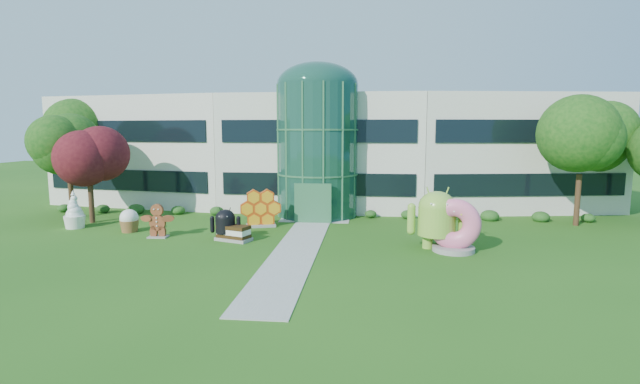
# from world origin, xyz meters

# --- Properties ---
(ground) EXTENTS (140.00, 140.00, 0.00)m
(ground) POSITION_xyz_m (0.00, 0.00, 0.00)
(ground) COLOR #215114
(ground) RESTS_ON ground
(building) EXTENTS (46.00, 15.00, 9.30)m
(building) POSITION_xyz_m (0.00, 18.00, 4.65)
(building) COLOR beige
(building) RESTS_ON ground
(atrium) EXTENTS (6.00, 6.00, 9.80)m
(atrium) POSITION_xyz_m (0.00, 12.00, 4.90)
(atrium) COLOR #194738
(atrium) RESTS_ON ground
(walkway) EXTENTS (2.40, 20.00, 0.04)m
(walkway) POSITION_xyz_m (0.00, 2.00, 0.02)
(walkway) COLOR #9E9E93
(walkway) RESTS_ON ground
(tree_red) EXTENTS (4.00, 4.00, 6.00)m
(tree_red) POSITION_xyz_m (-15.50, 7.50, 3.00)
(tree_red) COLOR #3F0C14
(tree_red) RESTS_ON ground
(trees_backdrop) EXTENTS (52.00, 8.00, 8.40)m
(trees_backdrop) POSITION_xyz_m (0.00, 13.00, 4.20)
(trees_backdrop) COLOR #114310
(trees_backdrop) RESTS_ON ground
(android_green) EXTENTS (3.39, 2.34, 3.74)m
(android_green) POSITION_xyz_m (7.58, 2.64, 1.87)
(android_green) COLOR #83B83B
(android_green) RESTS_ON ground
(android_black) EXTENTS (1.99, 1.43, 2.14)m
(android_black) POSITION_xyz_m (-4.57, 3.46, 1.07)
(android_black) COLOR black
(android_black) RESTS_ON ground
(donut) EXTENTS (3.01, 1.87, 2.91)m
(donut) POSITION_xyz_m (8.43, 2.14, 1.45)
(donut) COLOR #D65176
(donut) RESTS_ON ground
(gingerbread) EXTENTS (2.30, 1.01, 2.08)m
(gingerbread) POSITION_xyz_m (-8.83, 3.59, 1.04)
(gingerbread) COLOR brown
(gingerbread) RESTS_ON ground
(ice_cream_sandwich) EXTENTS (2.32, 1.69, 0.93)m
(ice_cream_sandwich) POSITION_xyz_m (-4.03, 3.26, 0.46)
(ice_cream_sandwich) COLOR black
(ice_cream_sandwich) RESTS_ON ground
(honeycomb) EXTENTS (3.09, 1.81, 2.29)m
(honeycomb) POSITION_xyz_m (-3.35, 7.39, 1.15)
(honeycomb) COLOR orange
(honeycomb) RESTS_ON ground
(froyo) EXTENTS (1.61, 1.61, 2.48)m
(froyo) POSITION_xyz_m (-15.58, 5.66, 1.24)
(froyo) COLOR white
(froyo) RESTS_ON ground
(cupcake) EXTENTS (1.56, 1.56, 1.48)m
(cupcake) POSITION_xyz_m (-11.35, 4.90, 0.74)
(cupcake) COLOR white
(cupcake) RESTS_ON ground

